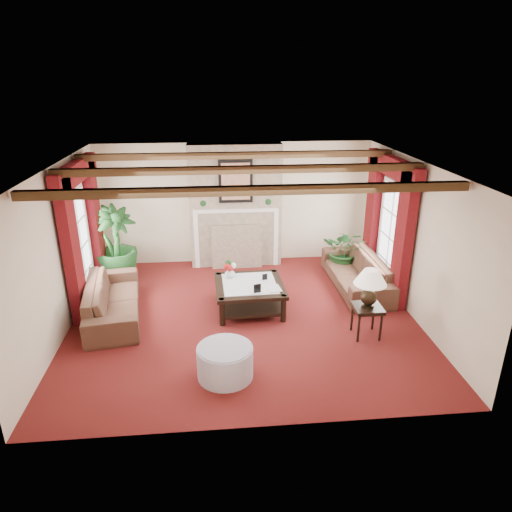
{
  "coord_description": "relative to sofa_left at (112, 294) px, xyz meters",
  "views": [
    {
      "loc": [
        -0.46,
        -7.16,
        4.02
      ],
      "look_at": [
        0.25,
        0.4,
        1.01
      ],
      "focal_mm": 32.0,
      "sensor_mm": 36.0,
      "label": 1
    }
  ],
  "objects": [
    {
      "name": "french_door_right",
      "position": [
        5.29,
        0.72,
        1.69
      ],
      "size": [
        0.1,
        1.1,
        2.16
      ],
      "primitive_type": null,
      "color": "white",
      "rests_on": "ground"
    },
    {
      "name": "floor",
      "position": [
        2.32,
        -0.28,
        -0.44
      ],
      "size": [
        6.0,
        6.0,
        0.0
      ],
      "primitive_type": "plane",
      "color": "#4C0D0F",
      "rests_on": "ground"
    },
    {
      "name": "side_table",
      "position": [
        4.27,
        -1.07,
        -0.17
      ],
      "size": [
        0.58,
        0.58,
        0.54
      ],
      "primitive_type": null,
      "rotation": [
        0.0,
        0.0,
        -0.31
      ],
      "color": "black",
      "rests_on": "ground"
    },
    {
      "name": "curtains_right",
      "position": [
        5.18,
        0.72,
        2.11
      ],
      "size": [
        0.2,
        2.4,
        2.55
      ],
      "primitive_type": null,
      "color": "#49090A",
      "rests_on": "ground"
    },
    {
      "name": "back_wall",
      "position": [
        2.32,
        2.47,
        0.91
      ],
      "size": [
        6.0,
        0.02,
        2.7
      ],
      "primitive_type": "cube",
      "color": "beige",
      "rests_on": "ground"
    },
    {
      "name": "french_door_left",
      "position": [
        -0.65,
        0.72,
        1.69
      ],
      "size": [
        0.1,
        1.1,
        2.16
      ],
      "primitive_type": null,
      "color": "white",
      "rests_on": "ground"
    },
    {
      "name": "coffee_table",
      "position": [
        2.44,
        0.03,
        -0.19
      ],
      "size": [
        1.26,
        1.26,
        0.5
      ],
      "primitive_type": null,
      "rotation": [
        0.0,
        0.0,
        0.03
      ],
      "color": "black",
      "rests_on": "ground"
    },
    {
      "name": "left_wall",
      "position": [
        -0.68,
        -0.28,
        0.91
      ],
      "size": [
        0.02,
        5.5,
        2.7
      ],
      "primitive_type": "cube",
      "color": "beige",
      "rests_on": "ground"
    },
    {
      "name": "photo_frame_a",
      "position": [
        2.54,
        -0.35,
        0.15
      ],
      "size": [
        0.13,
        0.05,
        0.17
      ],
      "primitive_type": null,
      "rotation": [
        0.0,
        0.0,
        0.22
      ],
      "color": "black",
      "rests_on": "coffee_table"
    },
    {
      "name": "flower_vase",
      "position": [
        2.1,
        0.35,
        0.16
      ],
      "size": [
        0.21,
        0.22,
        0.19
      ],
      "primitive_type": "imported",
      "rotation": [
        0.0,
        0.0,
        0.05
      ],
      "color": "silver",
      "rests_on": "coffee_table"
    },
    {
      "name": "fireplace",
      "position": [
        2.32,
        2.27,
        2.26
      ],
      "size": [
        2.0,
        0.52,
        2.7
      ],
      "primitive_type": null,
      "color": "tan",
      "rests_on": "ground"
    },
    {
      "name": "potted_palm",
      "position": [
        -0.2,
        1.6,
        0.01
      ],
      "size": [
        2.46,
        2.46,
        0.88
      ],
      "primitive_type": "imported",
      "rotation": [
        0.0,
        0.0,
        0.76
      ],
      "color": "black",
      "rests_on": "ground"
    },
    {
      "name": "curtains_left",
      "position": [
        -0.54,
        0.72,
        2.11
      ],
      "size": [
        0.2,
        2.4,
        2.55
      ],
      "primitive_type": null,
      "color": "#49090A",
      "rests_on": "ground"
    },
    {
      "name": "right_wall",
      "position": [
        5.32,
        -0.28,
        0.91
      ],
      "size": [
        0.02,
        5.5,
        2.7
      ],
      "primitive_type": "cube",
      "color": "beige",
      "rests_on": "ground"
    },
    {
      "name": "ceiling_beams",
      "position": [
        2.32,
        -0.28,
        2.2
      ],
      "size": [
        6.0,
        3.0,
        0.12
      ],
      "primitive_type": null,
      "color": "#392312",
      "rests_on": "ceiling"
    },
    {
      "name": "book",
      "position": [
        2.75,
        -0.24,
        0.22
      ],
      "size": [
        0.23,
        0.08,
        0.3
      ],
      "primitive_type": "imported",
      "rotation": [
        0.0,
        0.0,
        0.14
      ],
      "color": "black",
      "rests_on": "coffee_table"
    },
    {
      "name": "photo_frame_b",
      "position": [
        2.73,
        0.17,
        0.13
      ],
      "size": [
        0.1,
        0.04,
        0.12
      ],
      "primitive_type": null,
      "rotation": [
        0.0,
        0.0,
        0.24
      ],
      "color": "black",
      "rests_on": "coffee_table"
    },
    {
      "name": "sofa_left",
      "position": [
        0.0,
        0.0,
        0.0
      ],
      "size": [
        2.42,
        1.31,
        0.87
      ],
      "primitive_type": "imported",
      "rotation": [
        0.0,
        0.0,
        1.72
      ],
      "color": "black",
      "rests_on": "ground"
    },
    {
      "name": "sofa_right",
      "position": [
        4.67,
        0.77,
        0.01
      ],
      "size": [
        2.28,
        0.72,
        0.89
      ],
      "primitive_type": "imported",
      "rotation": [
        0.0,
        0.0,
        -1.56
      ],
      "color": "black",
      "rests_on": "ground"
    },
    {
      "name": "table_lamp",
      "position": [
        4.27,
        -1.07,
        0.43
      ],
      "size": [
        0.52,
        0.52,
        0.66
      ],
      "primitive_type": null,
      "color": "black",
      "rests_on": "side_table"
    },
    {
      "name": "ottoman",
      "position": [
        1.93,
        -1.96,
        -0.2
      ],
      "size": [
        0.8,
        0.8,
        0.47
      ],
      "primitive_type": "cylinder",
      "color": "#9D9AAF",
      "rests_on": "ground"
    },
    {
      "name": "small_plant",
      "position": [
        4.63,
        1.56,
        -0.05
      ],
      "size": [
        1.69,
        1.71,
        0.78
      ],
      "primitive_type": "imported",
      "rotation": [
        0.0,
        0.0,
        -0.46
      ],
      "color": "black",
      "rests_on": "ground"
    },
    {
      "name": "ceiling",
      "position": [
        2.32,
        -0.28,
        2.26
      ],
      "size": [
        6.0,
        6.0,
        0.0
      ],
      "primitive_type": "plane",
      "rotation": [
        3.14,
        0.0,
        0.0
      ],
      "color": "white",
      "rests_on": "floor"
    }
  ]
}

